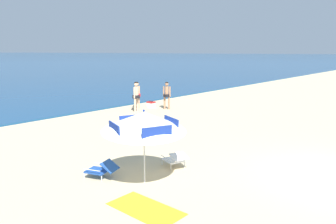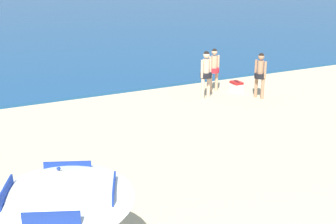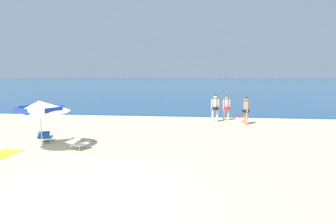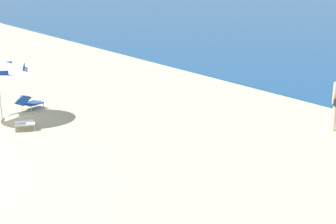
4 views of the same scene
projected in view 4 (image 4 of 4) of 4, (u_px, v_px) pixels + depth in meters
The scene contains 2 objects.
lounge_chair_under_umbrella at pixel (29, 102), 17.26m from camera, with size 0.80×1.02×0.53m.
lounge_chair_beside_umbrella at pixel (20, 121), 15.08m from camera, with size 0.79×0.99×0.50m.
Camera 4 is at (12.07, -0.73, 4.68)m, focal length 52.48 mm.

